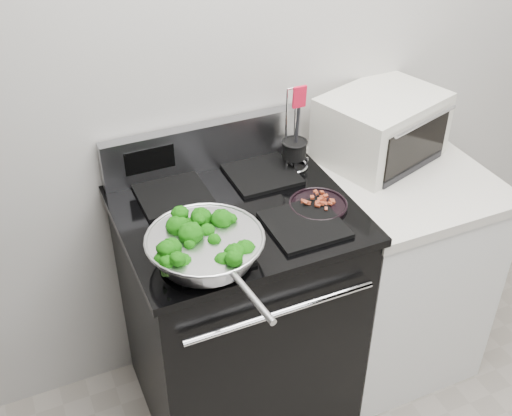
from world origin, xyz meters
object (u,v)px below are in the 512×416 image
bacon_plate (318,202)px  toaster_oven (381,127)px  gas_range (238,309)px  utensil_holder (294,153)px  skillet (206,246)px

bacon_plate → toaster_oven: size_ratio=0.38×
gas_range → utensil_holder: size_ratio=3.40×
utensil_holder → toaster_oven: 0.37m
utensil_holder → skillet: bearing=-142.1°
utensil_holder → toaster_oven: bearing=-2.0°
bacon_plate → gas_range: bearing=160.8°
skillet → bacon_plate: skillet is taller
gas_range → bacon_plate: bearing=-19.2°
bacon_plate → toaster_oven: bearing=31.6°
skillet → toaster_oven: toaster_oven is taller
gas_range → utensil_holder: utensil_holder is taller
gas_range → toaster_oven: (0.67, 0.16, 0.56)m
gas_range → toaster_oven: 0.89m
utensil_holder → bacon_plate: bearing=-98.2°
gas_range → bacon_plate: 0.56m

